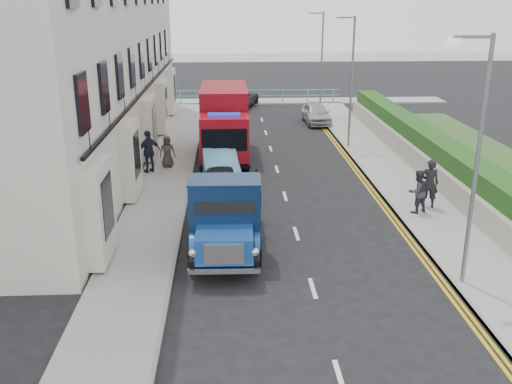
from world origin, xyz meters
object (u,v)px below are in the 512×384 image
Objects in this scene: bedford_lorry at (225,221)px; red_lorry at (224,121)px; pedestrian_east_near at (429,183)px; lamp_far at (320,57)px; lamp_near at (474,150)px; parked_car_front at (222,185)px; lamp_mid at (350,75)px.

bedford_lorry is 0.82× the size of red_lorry.
pedestrian_east_near is at bearing 27.53° from bedford_lorry.
lamp_far reaches higher than bedford_lorry.
bedford_lorry is 12.06m from red_lorry.
lamp_near is 1.83× the size of parked_car_front.
lamp_near is 1.03× the size of red_lorry.
lamp_far is 20.09m from pedestrian_east_near.
lamp_far reaches higher than red_lorry.
lamp_near is 1.00× the size of lamp_mid.
lamp_mid is 11.26m from parked_car_front.
lamp_far is at bearing 90.00° from lamp_mid.
lamp_near is 6.93m from pedestrian_east_near.
lamp_mid is 10.00m from lamp_far.
parked_car_front is 2.01× the size of pedestrian_east_near.
lamp_far is (0.00, 10.00, 0.00)m from lamp_mid.
red_lorry is at bearing -165.89° from lamp_mid.
red_lorry is 11.38m from pedestrian_east_near.
lamp_mid is 3.67× the size of pedestrian_east_near.
lamp_near is at bearing -90.00° from lamp_mid.
red_lorry is at bearing 115.04° from lamp_near.
lamp_far reaches higher than pedestrian_east_near.
lamp_far is at bearing 64.05° from parked_car_front.
bedford_lorry is at bearing -115.81° from lamp_mid.
parked_car_front is at bearing 92.65° from bedford_lorry.
parked_car_front is at bearing -90.95° from red_lorry.
lamp_mid reaches higher than bedford_lorry.
lamp_mid reaches higher than red_lorry.
lamp_near is 7.56m from bedford_lorry.
red_lorry is at bearing 91.41° from bedford_lorry.
lamp_near and lamp_mid have the same top height.
bedford_lorry reaches higher than parked_car_front.
lamp_mid and lamp_far have the same top height.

